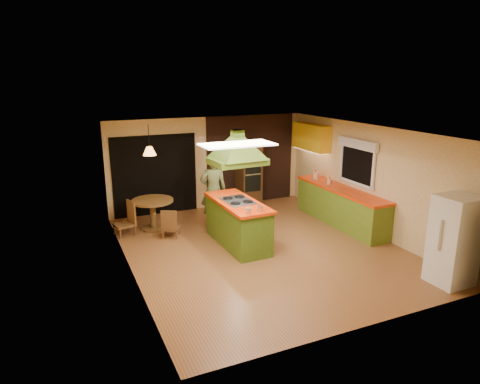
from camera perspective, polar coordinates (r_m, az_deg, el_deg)
name	(u,v)px	position (r m, az deg, el deg)	size (l,w,h in m)	color
ground	(262,248)	(9.23, 2.96, -7.49)	(6.50, 6.50, 0.00)	#9A5E32
room_walls	(263,192)	(8.82, 3.07, 0.01)	(5.50, 6.50, 6.50)	beige
ceiling_plane	(264,131)	(8.57, 3.20, 8.09)	(6.50, 6.50, 0.00)	silver
brick_panel	(251,160)	(12.18, 1.43, 4.35)	(2.64, 0.03, 2.50)	#381E14
nook_opening	(155,175)	(11.34, -11.24, 2.19)	(2.20, 0.03, 2.10)	black
right_counter	(340,206)	(10.80, 13.22, -1.83)	(0.62, 3.05, 0.92)	olive
upper_cabinets	(311,137)	(11.82, 9.46, 7.25)	(0.34, 1.40, 0.70)	yellow
window_right	(357,154)	(10.49, 15.39, 4.89)	(0.12, 1.35, 1.06)	black
fluor_panel	(237,144)	(7.04, -0.36, 6.36)	(1.20, 0.60, 0.03)	white
kitchen_island	(238,223)	(9.25, -0.32, -4.11)	(0.84, 2.00, 1.00)	#496C1B
range_hood	(238,142)	(8.82, -0.33, 6.66)	(1.15, 0.86, 0.80)	#506E1B
man	(213,191)	(10.30, -3.57, 0.18)	(0.65, 0.42, 1.77)	#505A30
refrigerator	(454,240)	(8.36, 26.65, -5.79)	(0.66, 0.63, 1.61)	white
wall_oven	(248,174)	(11.92, 1.13, 2.42)	(0.63, 0.63, 1.81)	#4D3018
dining_table	(153,209)	(10.35, -11.55, -2.18)	(0.98, 0.98, 0.74)	brown
chair_left	(124,219)	(10.18, -15.23, -3.47)	(0.43, 0.43, 0.78)	brown
chair_near	(171,223)	(9.86, -9.23, -4.06)	(0.37, 0.37, 0.68)	brown
pendant_lamp	(150,151)	(10.02, -11.97, 5.38)	(0.30, 0.30, 0.20)	#FF9E3F
canister_large	(316,175)	(11.45, 10.05, 2.21)	(0.14, 0.14, 0.20)	#FBE3CA
canister_medium	(316,176)	(11.42, 10.16, 2.09)	(0.12, 0.12, 0.17)	beige
canister_small	(329,181)	(10.97, 11.81, 1.40)	(0.11, 0.11, 0.15)	beige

